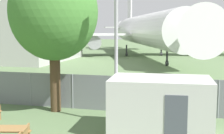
# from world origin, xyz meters

# --- Properties ---
(perimeter_fence) EXTENTS (56.07, 0.07, 1.91)m
(perimeter_fence) POSITION_xyz_m (0.00, 9.52, 0.96)
(perimeter_fence) COLOR gray
(perimeter_fence) RESTS_ON ground
(airplane) EXTENTS (36.49, 45.44, 13.70)m
(airplane) POSITION_xyz_m (-3.24, 42.50, 4.13)
(airplane) COLOR white
(airplane) RESTS_ON ground
(portable_cabin) EXTENTS (4.27, 2.79, 2.38)m
(portable_cabin) POSITION_xyz_m (2.55, 6.46, 1.19)
(portable_cabin) COLOR silver
(portable_cabin) RESTS_ON ground
(tree_near_hangar) EXTENTS (4.59, 4.59, 7.78)m
(tree_near_hangar) POSITION_xyz_m (-3.23, 8.81, 5.22)
(tree_near_hangar) COLOR #4C3823
(tree_near_hangar) RESTS_ON ground
(light_mast) EXTENTS (0.44, 0.44, 6.60)m
(light_mast) POSITION_xyz_m (0.44, 7.38, 4.12)
(light_mast) COLOR #99999E
(light_mast) RESTS_ON ground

